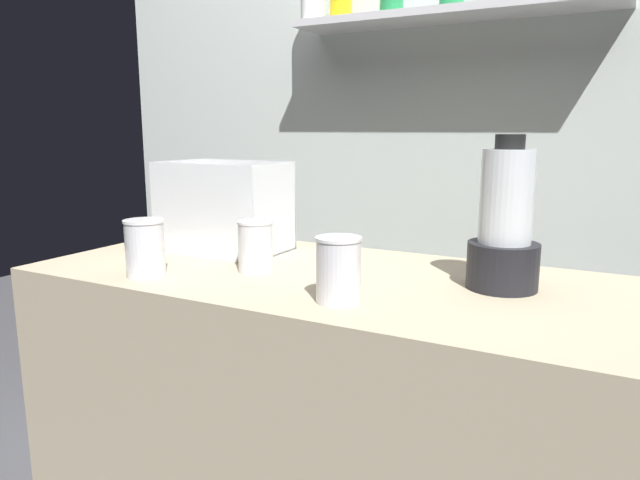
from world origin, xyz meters
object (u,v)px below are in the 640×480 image
(carrot_display_bin, at_px, (225,223))
(juice_cup_orange_middle, at_px, (338,274))
(blender_pitcher, at_px, (505,229))
(juice_cup_orange_left, at_px, (256,250))
(juice_cup_pomegranate_far_left, at_px, (145,251))

(carrot_display_bin, xyz_separation_m, juice_cup_orange_middle, (0.50, -0.30, -0.02))
(blender_pitcher, relative_size, juice_cup_orange_left, 2.65)
(carrot_display_bin, height_order, juice_cup_orange_left, carrot_display_bin)
(carrot_display_bin, bearing_deg, juice_cup_pomegranate_far_left, -87.86)
(carrot_display_bin, distance_m, juice_cup_orange_left, 0.27)
(carrot_display_bin, bearing_deg, juice_cup_orange_middle, -30.52)
(blender_pitcher, xyz_separation_m, juice_cup_orange_middle, (-0.27, -0.26, -0.07))
(juice_cup_orange_left, relative_size, juice_cup_orange_middle, 0.94)
(juice_cup_orange_left, bearing_deg, juice_cup_pomegranate_far_left, -142.62)
(blender_pitcher, relative_size, juice_cup_pomegranate_far_left, 2.47)
(juice_cup_orange_middle, bearing_deg, juice_cup_pomegranate_far_left, -177.05)
(blender_pitcher, bearing_deg, juice_cup_orange_left, -167.11)
(juice_cup_orange_left, bearing_deg, blender_pitcher, 12.89)
(juice_cup_pomegranate_far_left, distance_m, juice_cup_orange_left, 0.26)
(carrot_display_bin, relative_size, juice_cup_pomegranate_far_left, 2.55)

